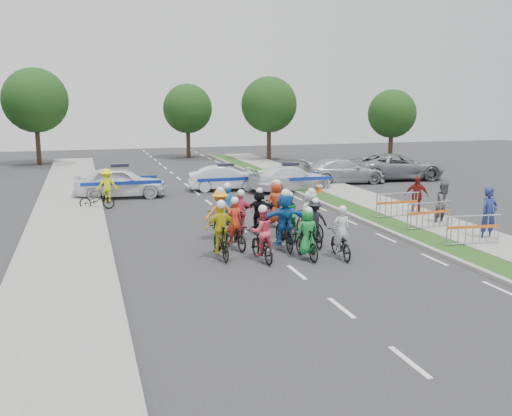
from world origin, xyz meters
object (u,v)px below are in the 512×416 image
object	(u,v)px
rider_7	(310,219)
civilian_sedan	(344,171)
tree_1	(269,105)
tree_4	(188,109)
rider_1	(307,238)
rider_10	(220,220)
spectator_0	(489,214)
rider_3	(221,236)
civilian_suv	(397,167)
barrier_2	(397,206)
rider_13	(276,208)
tree_2	(392,114)
rider_0	(341,240)
parked_bike	(97,200)
rider_9	(241,219)
cone_1	(319,188)
rider_2	(262,240)
spectator_2	(416,195)
rider_8	(288,221)
police_car_1	(226,178)
rider_12	(227,215)
spectator_1	(444,204)
barrier_1	(429,217)
cone_0	(315,201)
marshal_hiviz	(107,185)
police_car_0	(120,182)
rider_6	(234,231)
rider_5	(285,224)
barrier_0	(473,231)
rider_4	(314,227)
police_car_2	(290,178)

from	to	relation	value
rider_7	civilian_sedan	size ratio (longest dim) A/B	0.37
tree_1	tree_4	bearing A→B (deg)	146.31
rider_1	rider_10	xyz separation A→B (m)	(-2.03, 3.16, 0.08)
rider_1	spectator_0	xyz separation A→B (m)	(6.98, 0.30, 0.30)
rider_3	civilian_suv	bearing A→B (deg)	-136.67
barrier_2	rider_13	bearing A→B (deg)	178.90
rider_3	tree_2	size ratio (longest dim) A/B	0.33
rider_0	tree_4	world-z (taller)	tree_4
parked_bike	rider_10	bearing A→B (deg)	-139.56
parked_bike	rider_9	bearing A→B (deg)	-134.35
cone_1	rider_2	bearing A→B (deg)	-120.95
rider_7	spectator_2	bearing A→B (deg)	-166.37
rider_8	police_car_1	bearing A→B (deg)	-91.47
rider_12	spectator_1	world-z (taller)	rider_12
civilian_sedan	barrier_1	xyz separation A→B (m)	(-2.46, -12.57, -0.17)
rider_0	cone_0	xyz separation A→B (m)	(2.45, 7.90, -0.22)
civilian_sedan	marshal_hiviz	size ratio (longest dim) A/B	3.10
civilian_suv	cone_1	xyz separation A→B (m)	(-6.96, -3.90, -0.47)
rider_3	rider_8	world-z (taller)	rider_3
police_car_0	barrier_1	world-z (taller)	police_car_0
rider_6	civilian_sedan	xyz separation A→B (m)	(10.19, 12.94, 0.14)
rider_6	rider_10	size ratio (longest dim) A/B	0.94
rider_3	spectator_0	distance (m)	9.55
rider_3	rider_6	bearing A→B (deg)	-124.51
rider_10	marshal_hiviz	xyz separation A→B (m)	(-3.48, 9.29, 0.06)
rider_2	rider_6	world-z (taller)	rider_6
tree_4	barrier_2	bearing A→B (deg)	-82.52
tree_2	tree_4	xyz separation A→B (m)	(-15.00, 8.00, 0.35)
rider_1	spectator_1	xyz separation A→B (m)	(7.02, 2.95, 0.21)
rider_5	parked_bike	world-z (taller)	rider_5
rider_2	rider_7	bearing A→B (deg)	-142.40
spectator_0	cone_0	bearing A→B (deg)	107.18
rider_8	parked_bike	size ratio (longest dim) A/B	1.10
spectator_1	barrier_1	world-z (taller)	spectator_1
police_car_1	barrier_0	distance (m)	15.39
rider_4	tree_2	xyz separation A→B (m)	(16.33, 23.26, 3.18)
rider_4	tree_4	distance (m)	31.48
parked_bike	tree_1	bearing A→B (deg)	-26.09
rider_6	spectator_2	xyz separation A→B (m)	(9.01, 3.24, 0.26)
rider_6	spectator_1	world-z (taller)	rider_6
spectator_2	cone_0	bearing A→B (deg)	174.93
police_car_1	civilian_suv	xyz separation A→B (m)	(11.34, 1.08, 0.14)
rider_6	tree_4	size ratio (longest dim) A/B	0.29
rider_5	police_car_2	bearing A→B (deg)	-108.10
rider_8	tree_2	world-z (taller)	tree_2
civilian_sedan	barrier_0	size ratio (longest dim) A/B	2.51
rider_3	spectator_0	size ratio (longest dim) A/B	0.98
rider_0	rider_10	world-z (taller)	rider_10
rider_7	rider_10	world-z (taller)	rider_10
rider_4	spectator_2	world-z (taller)	spectator_2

